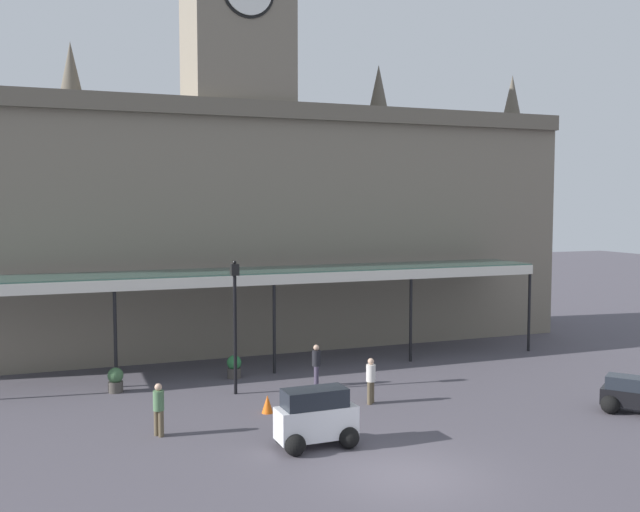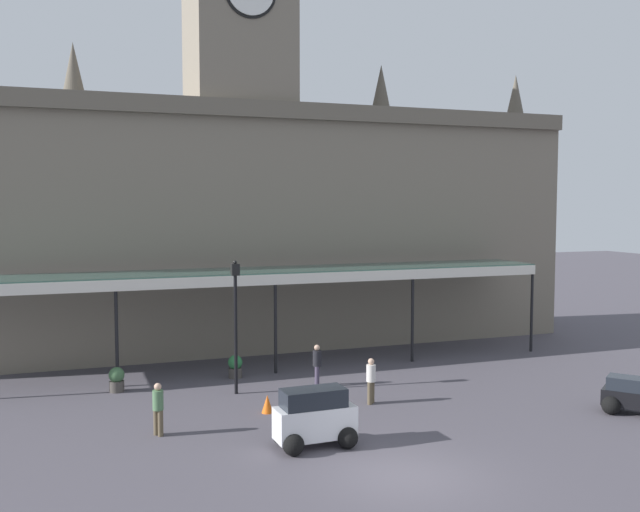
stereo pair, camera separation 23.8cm
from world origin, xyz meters
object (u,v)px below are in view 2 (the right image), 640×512
Objects in this scene: car_black_estate at (636,398)px; pedestrian_near_entrance at (371,379)px; planter_forecourt_centre at (235,366)px; car_white_van at (315,420)px; traffic_cone at (267,404)px; pedestrian_crossing_forecourt at (158,407)px; pedestrian_beside_cars at (317,364)px; planter_near_kerb at (117,379)px; victorian_lamppost at (236,312)px.

car_black_estate is 1.45× the size of pedestrian_near_entrance.
pedestrian_near_entrance is at bearing -55.28° from planter_forecourt_centre.
traffic_cone is at bearing 95.93° from car_white_van.
pedestrian_crossing_forecourt is 4.07m from traffic_cone.
pedestrian_crossing_forecourt is at bearing 148.23° from car_white_van.
pedestrian_near_entrance is at bearing -71.39° from pedestrian_beside_cars.
planter_near_kerb is 1.00× the size of planter_forecourt_centre.
traffic_cone is at bearing 176.83° from pedestrian_near_entrance.
pedestrian_beside_cars is at bearing -41.50° from planter_forecourt_centre.
car_black_estate is 18.96m from planter_near_kerb.
planter_forecourt_centre is (-0.31, 9.00, -0.32)m from car_white_van.
traffic_cone is 0.65× the size of planter_forecourt_centre.
traffic_cone is (-11.88, 4.53, -0.25)m from car_black_estate.
planter_near_kerb is at bearing 98.35° from pedestrian_crossing_forecourt.
car_white_van is 1.45× the size of pedestrian_crossing_forecourt.
car_black_estate is at bearing -30.70° from victorian_lamppost.
victorian_lamppost reaches higher than traffic_cone.
pedestrian_beside_cars is at bearing 44.41° from traffic_cone.
traffic_cone is at bearing 159.13° from car_black_estate.
pedestrian_near_entrance is 9.84m from planter_near_kerb.
car_black_estate is 1.45× the size of pedestrian_crossing_forecourt.
victorian_lamppost is 5.37m from planter_near_kerb.
car_black_estate is 0.47× the size of victorian_lamppost.
car_black_estate is 14.57m from victorian_lamppost.
car_white_van is 5.00m from pedestrian_crossing_forecourt.
pedestrian_beside_cars is 7.78m from planter_near_kerb.
planter_near_kerb is at bearing 166.05° from pedestrian_beside_cars.
car_white_van is at bearing -133.87° from pedestrian_near_entrance.
planter_near_kerb is (-8.55, 4.86, -0.42)m from pedestrian_near_entrance.
car_black_estate is at bearing -38.90° from pedestrian_beside_cars.
pedestrian_crossing_forecourt is at bearing -121.79° from planter_forecourt_centre.
planter_forecourt_centre is (3.94, 6.36, -0.42)m from pedestrian_crossing_forecourt.
pedestrian_crossing_forecourt is 5.88m from planter_near_kerb.
pedestrian_beside_cars reaches higher than planter_forecourt_centre.
pedestrian_beside_cars is 0.33× the size of victorian_lamppost.
car_black_estate is 11.51m from car_white_van.
car_white_van is at bearing -58.83° from planter_near_kerb.
victorian_lamppost reaches higher than pedestrian_crossing_forecourt.
pedestrian_crossing_forecourt is at bearing -149.55° from pedestrian_beside_cars.
car_white_van reaches higher than pedestrian_crossing_forecourt.
pedestrian_beside_cars is 4.01m from traffic_cone.
pedestrian_beside_cars is 2.66× the size of traffic_cone.
car_black_estate is 9.14m from pedestrian_near_entrance.
pedestrian_beside_cars and pedestrian_crossing_forecourt have the same top height.
car_white_van is 4.97m from pedestrian_near_entrance.
pedestrian_near_entrance is 5.69m from victorian_lamppost.
traffic_cone is at bearing -135.59° from pedestrian_beside_cars.
traffic_cone is at bearing -44.60° from planter_near_kerb.
car_white_van is at bearing -84.07° from traffic_cone.
pedestrian_near_entrance reaches higher than planter_forecourt_centre.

